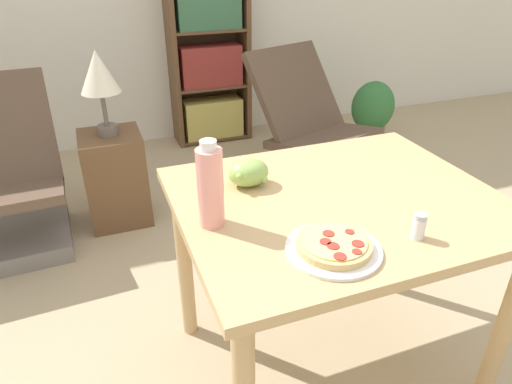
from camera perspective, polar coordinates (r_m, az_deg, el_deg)
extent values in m
plane|color=tan|center=(1.96, 4.09, -20.73)|extent=(14.00, 14.00, 0.00)
cube|color=tan|center=(1.51, 10.26, -1.21)|extent=(1.03, 0.84, 0.03)
cylinder|color=tan|center=(1.78, 28.58, -14.74)|extent=(0.06, 0.06, 0.73)
cylinder|color=tan|center=(1.87, -8.93, -8.69)|extent=(0.06, 0.06, 0.73)
cylinder|color=tan|center=(2.18, 15.12, -3.35)|extent=(0.06, 0.06, 0.73)
cylinder|color=white|center=(1.24, 9.64, -7.09)|extent=(0.26, 0.26, 0.01)
cylinder|color=#DBB26B|center=(1.23, 9.70, -6.53)|extent=(0.20, 0.20, 0.02)
cylinder|color=#EACC7A|center=(1.23, 9.74, -6.07)|extent=(0.17, 0.17, 0.00)
cylinder|color=#A83328|center=(1.25, 9.04, -5.14)|extent=(0.03, 0.03, 0.00)
cylinder|color=#A83328|center=(1.21, 8.68, -6.15)|extent=(0.03, 0.03, 0.00)
cylinder|color=#A83328|center=(1.17, 10.46, -7.92)|extent=(0.03, 0.03, 0.00)
cylinder|color=#A83328|center=(1.20, 9.61, -6.67)|extent=(0.03, 0.03, 0.00)
cylinder|color=#A83328|center=(1.19, 12.45, -7.31)|extent=(0.03, 0.03, 0.00)
cylinder|color=#A83328|center=(1.26, 11.62, -4.88)|extent=(0.03, 0.03, 0.00)
cylinder|color=#A83328|center=(1.22, 12.62, -6.32)|extent=(0.03, 0.03, 0.00)
ellipsoid|color=#93BC5B|center=(1.53, -0.96, 2.44)|extent=(0.14, 0.11, 0.09)
sphere|color=#93BC5B|center=(1.56, -0.56, 2.90)|extent=(0.02, 0.02, 0.02)
sphere|color=#93BC5B|center=(1.55, 0.48, 2.04)|extent=(0.02, 0.02, 0.02)
sphere|color=#93BC5B|center=(1.53, -2.02, 2.99)|extent=(0.02, 0.02, 0.02)
sphere|color=#93BC5B|center=(1.51, 1.02, 1.61)|extent=(0.03, 0.03, 0.03)
sphere|color=#93BC5B|center=(1.48, -1.27, 1.93)|extent=(0.02, 0.02, 0.02)
sphere|color=#93BC5B|center=(1.47, -2.12, 1.92)|extent=(0.02, 0.02, 0.02)
sphere|color=#93BC5B|center=(1.55, -0.95, 2.72)|extent=(0.03, 0.03, 0.03)
cylinder|color=pink|center=(1.29, -5.71, 0.48)|extent=(0.07, 0.07, 0.24)
cylinder|color=white|center=(1.23, -6.00, 5.85)|extent=(0.05, 0.05, 0.03)
cylinder|color=white|center=(1.34, 19.64, -4.31)|extent=(0.04, 0.04, 0.06)
cylinder|color=#B7B7BC|center=(1.32, 19.91, -2.91)|extent=(0.04, 0.04, 0.02)
cube|color=slate|center=(2.86, -27.80, -5.22)|extent=(0.59, 0.58, 0.10)
cube|color=slate|center=(3.23, 7.34, 2.05)|extent=(0.72, 0.71, 0.10)
cube|color=brown|center=(3.05, 8.35, 6.67)|extent=(0.75, 0.68, 0.14)
cube|color=brown|center=(3.17, 4.94, 12.43)|extent=(0.72, 0.59, 0.55)
cube|color=brown|center=(3.75, -10.37, 15.77)|extent=(0.04, 0.28, 1.35)
cube|color=brown|center=(3.90, -1.56, 16.68)|extent=(0.04, 0.28, 1.35)
cube|color=brown|center=(3.94, -6.44, 16.66)|extent=(0.62, 0.01, 1.35)
cube|color=brown|center=(4.00, -5.42, 7.08)|extent=(0.55, 0.27, 0.02)
cube|color=#CCBC5B|center=(3.93, -5.45, 9.24)|extent=(0.48, 0.20, 0.31)
cube|color=brown|center=(3.87, -5.72, 13.11)|extent=(0.55, 0.27, 0.02)
cube|color=#99332D|center=(3.80, -5.76, 15.46)|extent=(0.48, 0.20, 0.31)
cube|color=brown|center=(3.77, -6.06, 19.52)|extent=(0.55, 0.27, 0.02)
cube|color=#3D704C|center=(3.73, -6.11, 22.02)|extent=(0.48, 0.20, 0.31)
cube|color=brown|center=(2.80, -17.12, 1.66)|extent=(0.34, 0.34, 0.55)
cylinder|color=#665B51|center=(2.68, -18.03, 7.39)|extent=(0.11, 0.11, 0.06)
cylinder|color=#665B51|center=(2.65, -18.43, 9.81)|extent=(0.02, 0.02, 0.19)
cone|color=beige|center=(2.59, -19.13, 14.05)|extent=(0.21, 0.21, 0.22)
cylinder|color=#8E5B42|center=(3.99, 14.02, 7.21)|extent=(0.24, 0.24, 0.16)
ellipsoid|color=#337038|center=(3.92, 14.41, 10.29)|extent=(0.36, 0.31, 0.42)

